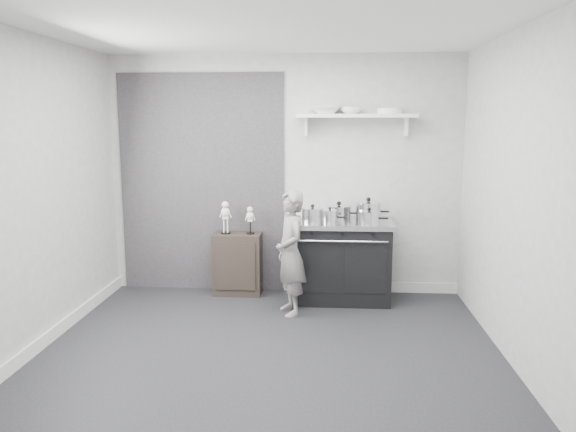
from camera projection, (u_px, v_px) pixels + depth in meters
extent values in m
plane|color=black|center=(269.00, 351.00, 4.86)|extent=(4.00, 4.00, 0.00)
cube|color=#9E9E9C|center=(284.00, 175.00, 6.40)|extent=(4.00, 0.02, 2.70)
cube|color=#9E9E9C|center=(231.00, 243.00, 2.86)|extent=(4.00, 0.02, 2.70)
cube|color=#9E9E9C|center=(34.00, 194.00, 4.76)|extent=(0.02, 3.60, 2.70)
cube|color=#9E9E9C|center=(516.00, 199.00, 4.49)|extent=(0.02, 3.60, 2.70)
cube|color=silver|center=(267.00, 26.00, 4.40)|extent=(4.00, 3.60, 0.02)
cube|color=black|center=(202.00, 184.00, 6.47)|extent=(1.90, 0.02, 2.50)
cube|color=silver|center=(370.00, 287.00, 6.53)|extent=(2.00, 0.03, 0.12)
cube|color=silver|center=(47.00, 338.00, 4.98)|extent=(0.03, 3.60, 0.12)
cube|color=white|center=(356.00, 116.00, 6.10)|extent=(1.30, 0.26, 0.04)
cube|color=white|center=(306.00, 127.00, 6.23)|extent=(0.03, 0.12, 0.20)
cube|color=white|center=(406.00, 127.00, 6.16)|extent=(0.03, 0.12, 0.20)
cube|color=black|center=(341.00, 263.00, 6.20)|extent=(1.05, 0.63, 0.84)
cube|color=silver|center=(342.00, 223.00, 6.12)|extent=(1.11, 0.67, 0.05)
cube|color=black|center=(318.00, 268.00, 5.90)|extent=(0.44, 0.02, 0.54)
cube|color=black|center=(366.00, 268.00, 5.87)|extent=(0.44, 0.02, 0.54)
cylinder|color=silver|center=(342.00, 241.00, 5.80)|extent=(0.94, 0.02, 0.02)
cylinder|color=black|center=(312.00, 233.00, 5.83)|extent=(0.04, 0.03, 0.04)
cylinder|color=black|center=(342.00, 233.00, 5.81)|extent=(0.04, 0.03, 0.04)
cylinder|color=black|center=(373.00, 234.00, 5.78)|extent=(0.04, 0.03, 0.04)
cube|color=black|center=(238.00, 264.00, 6.42)|extent=(0.54, 0.32, 0.70)
imported|color=slate|center=(291.00, 253.00, 5.70)|extent=(0.45, 0.55, 1.28)
cylinder|color=silver|center=(312.00, 216.00, 6.01)|extent=(0.23, 0.23, 0.14)
cylinder|color=silver|center=(313.00, 209.00, 6.00)|extent=(0.23, 0.23, 0.02)
sphere|color=black|center=(313.00, 206.00, 5.99)|extent=(0.04, 0.04, 0.04)
cylinder|color=black|center=(327.00, 216.00, 6.00)|extent=(0.10, 0.02, 0.02)
cylinder|color=silver|center=(339.00, 213.00, 6.20)|extent=(0.27, 0.27, 0.14)
cylinder|color=silver|center=(339.00, 206.00, 6.19)|extent=(0.28, 0.28, 0.02)
sphere|color=black|center=(339.00, 203.00, 6.19)|extent=(0.05, 0.05, 0.05)
cylinder|color=black|center=(355.00, 213.00, 6.19)|extent=(0.10, 0.02, 0.02)
cylinder|color=silver|center=(368.00, 211.00, 6.16)|extent=(0.28, 0.28, 0.18)
cylinder|color=silver|center=(368.00, 202.00, 6.15)|extent=(0.29, 0.29, 0.02)
sphere|color=black|center=(368.00, 200.00, 6.14)|extent=(0.05, 0.05, 0.05)
cylinder|color=black|center=(385.00, 212.00, 6.15)|extent=(0.10, 0.02, 0.02)
cylinder|color=silver|center=(369.00, 218.00, 5.92)|extent=(0.22, 0.22, 0.12)
cylinder|color=silver|center=(369.00, 212.00, 5.91)|extent=(0.23, 0.23, 0.02)
sphere|color=black|center=(369.00, 209.00, 5.90)|extent=(0.04, 0.04, 0.04)
cylinder|color=black|center=(383.00, 218.00, 5.91)|extent=(0.10, 0.02, 0.02)
cylinder|color=silver|center=(330.00, 217.00, 5.96)|extent=(0.17, 0.17, 0.13)
cylinder|color=silver|center=(330.00, 211.00, 5.95)|extent=(0.18, 0.18, 0.02)
sphere|color=black|center=(330.00, 209.00, 5.95)|extent=(0.03, 0.03, 0.03)
cylinder|color=black|center=(342.00, 217.00, 5.95)|extent=(0.10, 0.02, 0.02)
imported|color=white|center=(326.00, 110.00, 6.12)|extent=(0.33, 0.33, 0.08)
imported|color=white|center=(351.00, 110.00, 6.10)|extent=(0.23, 0.23, 0.07)
cylinder|color=white|center=(390.00, 111.00, 6.07)|extent=(0.28, 0.28, 0.06)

